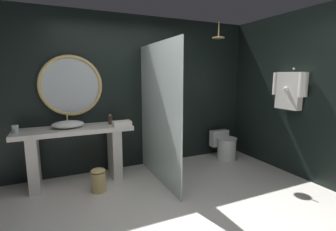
{
  "coord_description": "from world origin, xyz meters",
  "views": [
    {
      "loc": [
        -1.16,
        -2.24,
        1.62
      ],
      "look_at": [
        0.26,
        0.86,
        1.05
      ],
      "focal_mm": 26.27,
      "sensor_mm": 36.0,
      "label": 1
    }
  ],
  "objects_px": {
    "tumbler_cup": "(15,129)",
    "waste_bin": "(98,180)",
    "soap_dispenser": "(110,120)",
    "round_wall_mirror": "(71,86)",
    "folded_hand_towel": "(122,123)",
    "rain_shower_head": "(219,37)",
    "vessel_sink": "(68,124)",
    "toilet": "(225,146)",
    "hanging_bathrobe": "(289,89)"
  },
  "relations": [
    {
      "from": "rain_shower_head",
      "to": "hanging_bathrobe",
      "type": "bearing_deg",
      "value": -47.25
    },
    {
      "from": "rain_shower_head",
      "to": "hanging_bathrobe",
      "type": "relative_size",
      "value": 0.42
    },
    {
      "from": "rain_shower_head",
      "to": "folded_hand_towel",
      "type": "height_order",
      "value": "rain_shower_head"
    },
    {
      "from": "vessel_sink",
      "to": "rain_shower_head",
      "type": "relative_size",
      "value": 1.67
    },
    {
      "from": "soap_dispenser",
      "to": "round_wall_mirror",
      "type": "relative_size",
      "value": 0.17
    },
    {
      "from": "toilet",
      "to": "soap_dispenser",
      "type": "bearing_deg",
      "value": 177.02
    },
    {
      "from": "soap_dispenser",
      "to": "hanging_bathrobe",
      "type": "xyz_separation_m",
      "value": [
        2.61,
        -1.09,
        0.48
      ]
    },
    {
      "from": "round_wall_mirror",
      "to": "vessel_sink",
      "type": "bearing_deg",
      "value": -111.39
    },
    {
      "from": "rain_shower_head",
      "to": "waste_bin",
      "type": "relative_size",
      "value": 0.82
    },
    {
      "from": "soap_dispenser",
      "to": "waste_bin",
      "type": "distance_m",
      "value": 0.95
    },
    {
      "from": "rain_shower_head",
      "to": "waste_bin",
      "type": "xyz_separation_m",
      "value": [
        -2.13,
        -0.24,
        -2.09
      ]
    },
    {
      "from": "hanging_bathrobe",
      "to": "waste_bin",
      "type": "relative_size",
      "value": 1.97
    },
    {
      "from": "vessel_sink",
      "to": "folded_hand_towel",
      "type": "height_order",
      "value": "vessel_sink"
    },
    {
      "from": "vessel_sink",
      "to": "soap_dispenser",
      "type": "relative_size",
      "value": 2.88
    },
    {
      "from": "toilet",
      "to": "folded_hand_towel",
      "type": "xyz_separation_m",
      "value": [
        -2.04,
        -0.1,
        0.63
      ]
    },
    {
      "from": "folded_hand_towel",
      "to": "round_wall_mirror",
      "type": "bearing_deg",
      "value": 146.98
    },
    {
      "from": "vessel_sink",
      "to": "round_wall_mirror",
      "type": "height_order",
      "value": "round_wall_mirror"
    },
    {
      "from": "soap_dispenser",
      "to": "folded_hand_towel",
      "type": "bearing_deg",
      "value": -58.66
    },
    {
      "from": "soap_dispenser",
      "to": "waste_bin",
      "type": "relative_size",
      "value": 0.47
    },
    {
      "from": "tumbler_cup",
      "to": "soap_dispenser",
      "type": "relative_size",
      "value": 0.69
    },
    {
      "from": "waste_bin",
      "to": "toilet",
      "type": "bearing_deg",
      "value": 8.84
    },
    {
      "from": "toilet",
      "to": "folded_hand_towel",
      "type": "relative_size",
      "value": 1.92
    },
    {
      "from": "soap_dispenser",
      "to": "vessel_sink",
      "type": "bearing_deg",
      "value": -178.51
    },
    {
      "from": "vessel_sink",
      "to": "waste_bin",
      "type": "height_order",
      "value": "vessel_sink"
    },
    {
      "from": "tumbler_cup",
      "to": "folded_hand_towel",
      "type": "relative_size",
      "value": 0.4
    },
    {
      "from": "waste_bin",
      "to": "hanging_bathrobe",
      "type": "bearing_deg",
      "value": -11.61
    },
    {
      "from": "tumbler_cup",
      "to": "rain_shower_head",
      "type": "xyz_separation_m",
      "value": [
        3.11,
        -0.18,
        1.36
      ]
    },
    {
      "from": "soap_dispenser",
      "to": "toilet",
      "type": "height_order",
      "value": "soap_dispenser"
    },
    {
      "from": "vessel_sink",
      "to": "folded_hand_towel",
      "type": "xyz_separation_m",
      "value": [
        0.75,
        -0.2,
        -0.01
      ]
    },
    {
      "from": "soap_dispenser",
      "to": "toilet",
      "type": "xyz_separation_m",
      "value": [
        2.17,
        -0.11,
        -0.66
      ]
    },
    {
      "from": "soap_dispenser",
      "to": "rain_shower_head",
      "type": "xyz_separation_m",
      "value": [
        1.83,
        -0.25,
        1.34
      ]
    },
    {
      "from": "round_wall_mirror",
      "to": "waste_bin",
      "type": "xyz_separation_m",
      "value": [
        0.24,
        -0.71,
        -1.28
      ]
    },
    {
      "from": "hanging_bathrobe",
      "to": "toilet",
      "type": "bearing_deg",
      "value": 114.35
    },
    {
      "from": "tumbler_cup",
      "to": "round_wall_mirror",
      "type": "relative_size",
      "value": 0.12
    },
    {
      "from": "round_wall_mirror",
      "to": "rain_shower_head",
      "type": "distance_m",
      "value": 2.54
    },
    {
      "from": "vessel_sink",
      "to": "tumbler_cup",
      "type": "height_order",
      "value": "vessel_sink"
    },
    {
      "from": "vessel_sink",
      "to": "toilet",
      "type": "xyz_separation_m",
      "value": [
        2.79,
        -0.1,
        -0.65
      ]
    },
    {
      "from": "round_wall_mirror",
      "to": "hanging_bathrobe",
      "type": "bearing_deg",
      "value": -22.62
    },
    {
      "from": "round_wall_mirror",
      "to": "folded_hand_towel",
      "type": "xyz_separation_m",
      "value": [
        0.66,
        -0.43,
        -0.57
      ]
    },
    {
      "from": "folded_hand_towel",
      "to": "toilet",
      "type": "bearing_deg",
      "value": 2.84
    },
    {
      "from": "tumbler_cup",
      "to": "waste_bin",
      "type": "bearing_deg",
      "value": -23.2
    },
    {
      "from": "tumbler_cup",
      "to": "waste_bin",
      "type": "height_order",
      "value": "tumbler_cup"
    },
    {
      "from": "tumbler_cup",
      "to": "toilet",
      "type": "bearing_deg",
      "value": -0.63
    },
    {
      "from": "soap_dispenser",
      "to": "round_wall_mirror",
      "type": "height_order",
      "value": "round_wall_mirror"
    },
    {
      "from": "tumbler_cup",
      "to": "folded_hand_towel",
      "type": "distance_m",
      "value": 1.42
    },
    {
      "from": "round_wall_mirror",
      "to": "rain_shower_head",
      "type": "xyz_separation_m",
      "value": [
        2.37,
        -0.47,
        0.81
      ]
    },
    {
      "from": "tumbler_cup",
      "to": "soap_dispenser",
      "type": "bearing_deg",
      "value": 3.34
    },
    {
      "from": "soap_dispenser",
      "to": "hanging_bathrobe",
      "type": "distance_m",
      "value": 2.87
    },
    {
      "from": "toilet",
      "to": "waste_bin",
      "type": "distance_m",
      "value": 2.5
    },
    {
      "from": "soap_dispenser",
      "to": "rain_shower_head",
      "type": "height_order",
      "value": "rain_shower_head"
    }
  ]
}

